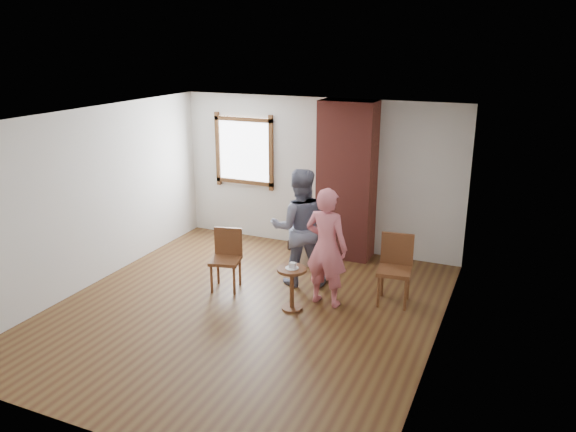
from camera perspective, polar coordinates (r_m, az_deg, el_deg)
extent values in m
plane|color=brown|center=(7.73, -4.44, -9.55)|extent=(5.50, 5.50, 0.00)
cube|color=silver|center=(9.65, 3.04, 4.26)|extent=(5.00, 0.04, 2.60)
cube|color=silver|center=(8.66, -19.44, 1.71)|extent=(0.04, 5.50, 2.60)
cube|color=silver|center=(6.49, 15.22, -3.04)|extent=(0.04, 5.50, 2.60)
cube|color=white|center=(6.95, -4.94, 9.92)|extent=(5.00, 5.50, 0.04)
cube|color=#573519|center=(10.12, -4.50, 6.59)|extent=(1.14, 0.06, 1.34)
cube|color=white|center=(10.13, -4.45, 6.61)|extent=(1.00, 0.02, 1.20)
cube|color=brown|center=(9.23, 5.98, 3.58)|extent=(0.90, 0.50, 2.60)
cylinder|color=tan|center=(9.17, 1.84, -3.51)|extent=(0.39, 0.39, 0.44)
cylinder|color=black|center=(9.82, 0.36, -2.97)|extent=(0.17, 0.17, 0.14)
cube|color=brown|center=(8.21, -6.38, -4.53)|extent=(0.50, 0.50, 0.05)
cylinder|color=brown|center=(8.19, -7.78, -6.32)|extent=(0.04, 0.04, 0.44)
cylinder|color=brown|center=(8.10, -5.49, -6.51)|extent=(0.04, 0.04, 0.44)
cylinder|color=brown|center=(8.49, -7.12, -5.42)|extent=(0.04, 0.04, 0.44)
cylinder|color=brown|center=(8.40, -4.91, -5.59)|extent=(0.04, 0.04, 0.44)
cube|color=brown|center=(8.30, -6.08, -2.63)|extent=(0.41, 0.14, 0.44)
cube|color=brown|center=(7.85, 10.76, -5.51)|extent=(0.49, 0.49, 0.05)
cylinder|color=brown|center=(7.80, 9.17, -7.50)|extent=(0.04, 0.04, 0.48)
cylinder|color=brown|center=(7.77, 11.83, -7.77)|extent=(0.04, 0.04, 0.48)
cylinder|color=brown|center=(8.13, 9.55, -6.45)|extent=(0.04, 0.04, 0.48)
cylinder|color=brown|center=(8.10, 12.10, -6.71)|extent=(0.04, 0.04, 0.48)
cube|color=brown|center=(7.95, 11.03, -3.36)|extent=(0.45, 0.09, 0.48)
cylinder|color=brown|center=(7.51, 0.40, -5.46)|extent=(0.40, 0.40, 0.04)
cylinder|color=brown|center=(7.62, 0.39, -7.47)|extent=(0.06, 0.06, 0.54)
cylinder|color=brown|center=(7.74, 0.39, -9.31)|extent=(0.28, 0.28, 0.03)
cylinder|color=white|center=(7.50, 0.40, -5.29)|extent=(0.18, 0.18, 0.01)
cube|color=silver|center=(7.48, 0.47, -5.07)|extent=(0.08, 0.07, 0.06)
imported|color=#131736|center=(8.22, 1.16, -1.15)|extent=(1.06, 0.97, 1.76)
imported|color=#E47280|center=(7.60, 3.92, -3.18)|extent=(0.65, 0.46, 1.66)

